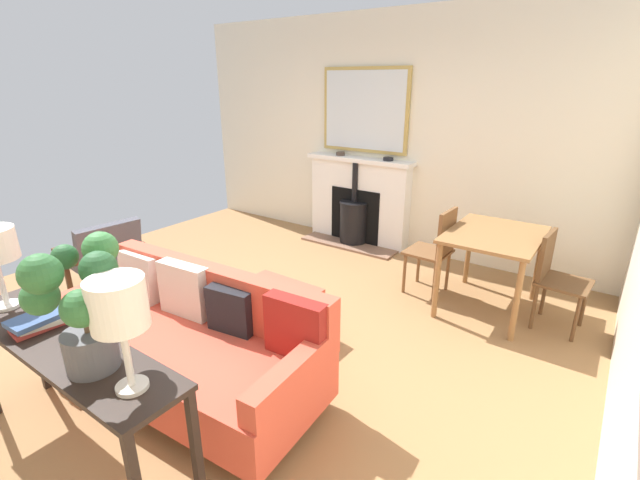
{
  "coord_description": "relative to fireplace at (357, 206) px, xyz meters",
  "views": [
    {
      "loc": [
        2.31,
        2.56,
        2.03
      ],
      "look_at": [
        -0.73,
        0.41,
        0.67
      ],
      "focal_mm": 24.6,
      "sensor_mm": 36.0,
      "label": 1
    }
  ],
  "objects": [
    {
      "name": "ground_plane",
      "position": [
        2.47,
        0.21,
        -0.5
      ],
      "size": [
        5.31,
        5.61,
        0.01
      ],
      "primitive_type": "cube",
      "color": "olive"
    },
    {
      "name": "wall_left",
      "position": [
        -0.19,
        0.21,
        0.91
      ],
      "size": [
        0.12,
        5.61,
        2.8
      ],
      "primitive_type": "cube",
      "color": "silver",
      "rests_on": "ground"
    },
    {
      "name": "fireplace",
      "position": [
        0.0,
        0.0,
        0.0
      ],
      "size": [
        0.5,
        1.44,
        1.12
      ],
      "color": "brown",
      "rests_on": "ground"
    },
    {
      "name": "mirror_over_mantel",
      "position": [
        -0.1,
        -0.0,
        1.19
      ],
      "size": [
        0.04,
        1.18,
        1.01
      ],
      "color": "tan"
    },
    {
      "name": "mantel_bowl_near",
      "position": [
        -0.01,
        -0.28,
        0.65
      ],
      "size": [
        0.12,
        0.12,
        0.05
      ],
      "color": "#47382D",
      "rests_on": "fireplace"
    },
    {
      "name": "mantel_bowl_far",
      "position": [
        -0.01,
        0.4,
        0.65
      ],
      "size": [
        0.12,
        0.12,
        0.04
      ],
      "color": "black",
      "rests_on": "fireplace"
    },
    {
      "name": "sofa",
      "position": [
        3.19,
        0.56,
        -0.14
      ],
      "size": [
        0.96,
        2.02,
        0.81
      ],
      "color": "#B2B2B7",
      "rests_on": "ground"
    },
    {
      "name": "ottoman",
      "position": [
        2.4,
        0.6,
        -0.24
      ],
      "size": [
        0.6,
        0.68,
        0.42
      ],
      "color": "#B2B2B7",
      "rests_on": "ground"
    },
    {
      "name": "armchair_accent",
      "position": [
        2.75,
        -1.23,
        -0.03
      ],
      "size": [
        0.73,
        0.65,
        0.79
      ],
      "color": "#4C3321",
      "rests_on": "ground"
    },
    {
      "name": "console_table",
      "position": [
        3.96,
        0.56,
        0.18
      ],
      "size": [
        0.37,
        1.69,
        0.76
      ],
      "color": "black",
      "rests_on": "ground"
    },
    {
      "name": "table_lamp_far_end",
      "position": [
        3.96,
        1.19,
        0.67
      ],
      "size": [
        0.23,
        0.23,
        0.52
      ],
      "color": "beige",
      "rests_on": "console_table"
    },
    {
      "name": "potted_plant",
      "position": [
        3.98,
        0.93,
        0.63
      ],
      "size": [
        0.45,
        0.51,
        0.62
      ],
      "color": "#4C4C51",
      "rests_on": "console_table"
    },
    {
      "name": "book_stack",
      "position": [
        3.96,
        0.33,
        0.31
      ],
      "size": [
        0.28,
        0.23,
        0.08
      ],
      "color": "#B23833",
      "rests_on": "console_table"
    },
    {
      "name": "dining_table",
      "position": [
        0.87,
        1.93,
        0.15
      ],
      "size": [
        0.99,
        0.76,
        0.75
      ],
      "color": "olive",
      "rests_on": "ground"
    },
    {
      "name": "dining_chair_near_fireplace",
      "position": [
        0.87,
        1.41,
        0.02
      ],
      "size": [
        0.42,
        0.42,
        0.89
      ],
      "color": "brown",
      "rests_on": "ground"
    },
    {
      "name": "dining_chair_by_back_wall",
      "position": [
        0.86,
        2.45,
        0.0
      ],
      "size": [
        0.43,
        0.43,
        0.84
      ],
      "color": "brown",
      "rests_on": "ground"
    }
  ]
}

